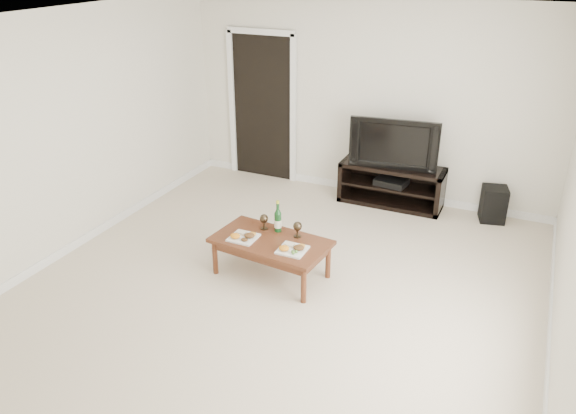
{
  "coord_description": "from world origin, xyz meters",
  "views": [
    {
      "loc": [
        2.06,
        -4.29,
        3.15
      ],
      "look_at": [
        -0.12,
        0.48,
        0.7
      ],
      "focal_mm": 35.0,
      "sensor_mm": 36.0,
      "label": 1
    }
  ],
  "objects_px": {
    "media_console": "(391,185)",
    "subwoofer": "(493,204)",
    "television": "(395,142)",
    "coffee_table": "(271,258)"
  },
  "relations": [
    {
      "from": "media_console",
      "to": "subwoofer",
      "type": "bearing_deg",
      "value": 2.4
    },
    {
      "from": "television",
      "to": "subwoofer",
      "type": "height_order",
      "value": "television"
    },
    {
      "from": "television",
      "to": "coffee_table",
      "type": "distance_m",
      "value": 2.45
    },
    {
      "from": "media_console",
      "to": "subwoofer",
      "type": "xyz_separation_m",
      "value": [
        1.29,
        0.05,
        -0.05
      ]
    },
    {
      "from": "television",
      "to": "subwoofer",
      "type": "xyz_separation_m",
      "value": [
        1.29,
        0.05,
        -0.65
      ]
    },
    {
      "from": "coffee_table",
      "to": "subwoofer",
      "type": "bearing_deg",
      "value": 49.95
    },
    {
      "from": "media_console",
      "to": "coffee_table",
      "type": "distance_m",
      "value": 2.36
    },
    {
      "from": "subwoofer",
      "to": "coffee_table",
      "type": "relative_size",
      "value": 0.38
    },
    {
      "from": "television",
      "to": "media_console",
      "type": "bearing_deg",
      "value": 0.0
    },
    {
      "from": "television",
      "to": "coffee_table",
      "type": "bearing_deg",
      "value": -113.0
    }
  ]
}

